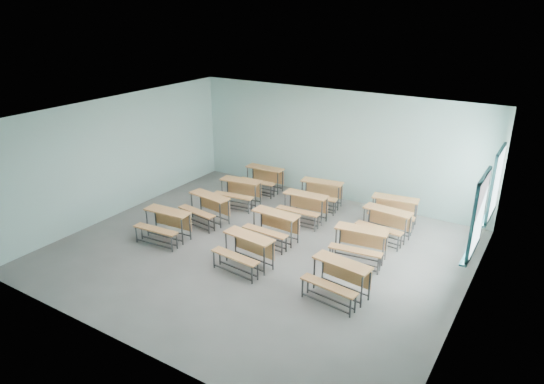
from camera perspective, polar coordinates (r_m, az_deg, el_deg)
The scene contains 13 objects.
room at distance 10.80m, azimuth -1.06°, elevation 0.53°, with size 9.04×8.04×3.24m.
desk_unit_r0c0 at distance 12.07m, azimuth -12.46°, elevation -3.36°, with size 1.23×0.87×0.73m.
desk_unit_r0c1 at distance 10.61m, azimuth -3.08°, elevation -6.48°, with size 1.24×0.89×0.73m.
desk_unit_r0c2 at distance 9.68m, azimuth 7.87°, elevation -9.62°, with size 1.26×0.92×0.73m.
desk_unit_r1c0 at distance 12.83m, azimuth -7.67°, elevation -1.50°, with size 1.27×0.94×0.73m.
desk_unit_r1c1 at distance 11.68m, azimuth 0.17°, elevation -3.69°, with size 1.20×0.83×0.73m.
desk_unit_r1c2 at distance 11.04m, azimuth 10.31°, elevation -5.63°, with size 1.26×0.93×0.73m.
desk_unit_r2c0 at distance 13.81m, azimuth -3.88°, elevation 0.36°, with size 1.26×0.92×0.73m.
desk_unit_r2c1 at distance 12.80m, azimuth 3.78°, elevation -1.40°, with size 1.21×0.84×0.73m.
desk_unit_r2c2 at distance 12.15m, azimuth 13.19°, elevation -3.25°, with size 1.23×0.87×0.73m.
desk_unit_r3c0 at distance 14.83m, azimuth -1.04°, elevation 1.92°, with size 1.20×0.82×0.73m.
desk_unit_r3c1 at distance 13.74m, azimuth 5.74°, elevation 0.18°, with size 1.27×0.93×0.73m.
desk_unit_r3c2 at distance 12.93m, azimuth 14.16°, elevation -1.80°, with size 1.27×0.94×0.73m.
Camera 1 is at (5.58, -8.42, 5.47)m, focal length 32.00 mm.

